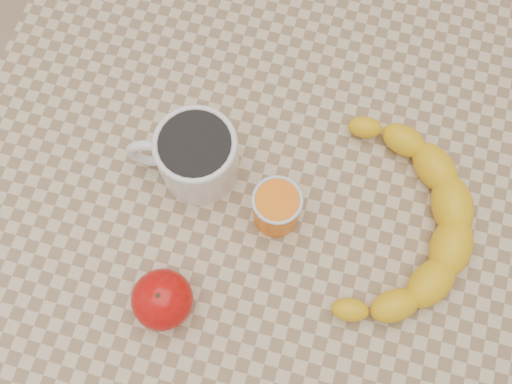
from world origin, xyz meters
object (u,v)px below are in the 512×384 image
(table, at_px, (256,216))
(coffee_mug, at_px, (195,155))
(orange_juice_glass, at_px, (276,208))
(apple, at_px, (162,300))
(banana, at_px, (398,223))

(table, bearing_deg, coffee_mug, 168.18)
(orange_juice_glass, height_order, apple, orange_juice_glass)
(apple, bearing_deg, table, 67.10)
(table, distance_m, apple, 0.21)
(orange_juice_glass, distance_m, banana, 0.15)
(table, height_order, coffee_mug, coffee_mug)
(banana, bearing_deg, apple, -143.93)
(table, xyz_separation_m, banana, (0.18, 0.01, 0.11))
(orange_juice_glass, bearing_deg, banana, 9.33)
(apple, bearing_deg, coffee_mug, 94.90)
(table, xyz_separation_m, coffee_mug, (-0.08, 0.02, 0.13))
(table, relative_size, apple, 8.90)
(table, bearing_deg, apple, -112.90)
(table, distance_m, coffee_mug, 0.16)
(coffee_mug, height_order, banana, coffee_mug)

